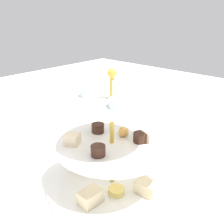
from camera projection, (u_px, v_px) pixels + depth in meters
ground_plane at (112, 184)px, 0.62m from camera, size 2.40×2.40×0.00m
tiered_serving_stand at (112, 153)px, 0.59m from camera, size 0.30×0.30×0.28m
water_glass_tall_right at (108, 118)px, 0.84m from camera, size 0.07×0.07×0.12m
butter_knife_right at (11, 156)px, 0.74m from camera, size 0.05×0.17×0.00m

